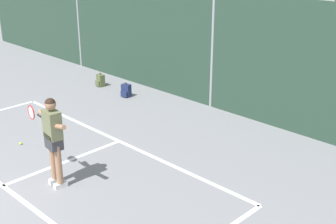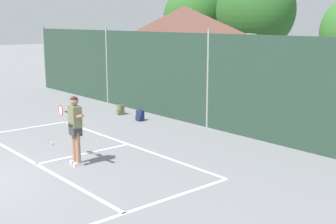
# 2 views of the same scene
# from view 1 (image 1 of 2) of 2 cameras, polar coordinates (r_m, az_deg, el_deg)

# --- Properties ---
(chainlink_fence) EXTENTS (26.09, 0.09, 3.50)m
(chainlink_fence) POSITION_cam_1_polar(r_m,az_deg,el_deg) (13.08, 5.58, 7.65)
(chainlink_fence) COLOR #284233
(chainlink_fence) RESTS_ON ground
(tennis_player) EXTENTS (1.44, 0.30, 1.85)m
(tennis_player) POSITION_cam_1_polar(r_m,az_deg,el_deg) (9.11, -14.18, -2.72)
(tennis_player) COLOR silver
(tennis_player) RESTS_ON ground
(tennis_ball) EXTENTS (0.07, 0.07, 0.07)m
(tennis_ball) POSITION_cam_1_polar(r_m,az_deg,el_deg) (11.57, -17.91, -3.74)
(tennis_ball) COLOR #CCE033
(tennis_ball) RESTS_ON ground
(backpack_olive) EXTENTS (0.30, 0.27, 0.46)m
(backpack_olive) POSITION_cam_1_polar(r_m,az_deg,el_deg) (15.45, -8.44, 3.90)
(backpack_olive) COLOR #566038
(backpack_olive) RESTS_ON ground
(backpack_navy) EXTENTS (0.31, 0.29, 0.46)m
(backpack_navy) POSITION_cam_1_polar(r_m,az_deg,el_deg) (14.31, -5.26, 2.65)
(backpack_navy) COLOR navy
(backpack_navy) RESTS_ON ground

